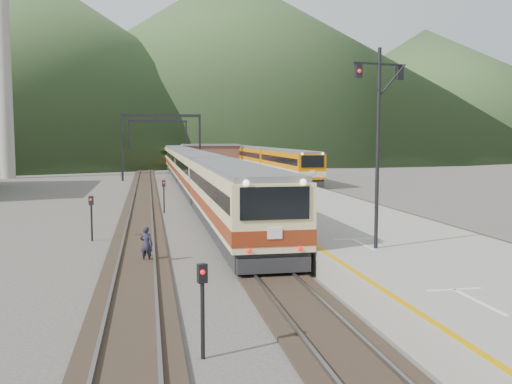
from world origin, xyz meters
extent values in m
plane|color=#47423D|center=(0.00, 0.00, 0.00)|extent=(400.00, 400.00, 0.00)
cube|color=black|center=(0.00, 40.00, 0.06)|extent=(2.60, 200.00, 0.12)
cube|color=slate|center=(-0.72, 40.00, 0.16)|extent=(0.10, 200.00, 0.14)
cube|color=slate|center=(0.72, 40.00, 0.16)|extent=(0.10, 200.00, 0.14)
cube|color=black|center=(-5.00, 40.00, 0.06)|extent=(2.60, 200.00, 0.12)
cube|color=slate|center=(-5.72, 40.00, 0.16)|extent=(0.10, 200.00, 0.14)
cube|color=slate|center=(-4.28, 40.00, 0.16)|extent=(0.10, 200.00, 0.14)
cube|color=black|center=(11.50, 40.00, 0.06)|extent=(2.60, 200.00, 0.12)
cube|color=slate|center=(10.78, 40.00, 0.16)|extent=(0.10, 200.00, 0.14)
cube|color=slate|center=(12.22, 40.00, 0.16)|extent=(0.10, 200.00, 0.14)
cube|color=gray|center=(5.60, 38.00, 0.50)|extent=(8.00, 100.00, 1.00)
cube|color=black|center=(-7.50, 55.00, 4.00)|extent=(0.25, 0.25, 8.00)
cube|color=black|center=(1.80, 55.00, 4.00)|extent=(0.25, 0.25, 8.00)
cube|color=black|center=(-2.85, 55.00, 7.80)|extent=(9.30, 0.22, 0.35)
cube|color=black|center=(-7.50, 80.00, 4.00)|extent=(0.25, 0.25, 8.00)
cube|color=black|center=(1.80, 80.00, 4.00)|extent=(0.25, 0.25, 8.00)
cube|color=black|center=(-2.85, 80.00, 7.80)|extent=(9.30, 0.22, 0.35)
cylinder|color=#9E998E|center=(-22.00, 62.00, 15.00)|extent=(1.80, 1.80, 30.00)
cube|color=brown|center=(5.60, 78.00, 2.40)|extent=(9.00, 4.00, 2.80)
cube|color=slate|center=(5.60, 78.00, 3.95)|extent=(9.40, 4.40, 0.30)
cone|color=#3B4F2B|center=(-40.00, 190.00, 30.00)|extent=(180.00, 180.00, 60.00)
cone|color=#3B4F2B|center=(30.00, 230.00, 37.50)|extent=(220.00, 220.00, 75.00)
cone|color=#3B4F2B|center=(110.00, 210.00, 25.00)|extent=(160.00, 160.00, 50.00)
cube|color=#E0C889|center=(0.00, 15.49, 2.14)|extent=(3.13, 21.04, 3.82)
cube|color=#E0C889|center=(0.00, 37.04, 2.14)|extent=(3.13, 21.04, 3.82)
cube|color=#E0C889|center=(0.00, 58.58, 2.14)|extent=(3.13, 21.04, 3.82)
cube|color=#E0C889|center=(0.00, 80.12, 2.14)|extent=(3.13, 21.04, 3.82)
cube|color=#C96C00|center=(11.50, 48.81, 1.96)|extent=(2.83, 19.02, 3.45)
cube|color=#C96C00|center=(11.50, 68.34, 1.96)|extent=(2.83, 19.02, 3.45)
cube|color=#C96C00|center=(11.50, 87.86, 1.96)|extent=(2.83, 19.02, 3.45)
cylinder|color=black|center=(3.99, 5.20, 4.74)|extent=(0.14, 0.14, 7.48)
cube|color=black|center=(3.99, 5.20, 7.88)|extent=(2.17, 0.50, 0.07)
cube|color=black|center=(3.11, 5.03, 7.58)|extent=(0.28, 0.23, 0.50)
cube|color=black|center=(4.87, 5.37, 7.58)|extent=(0.28, 0.23, 0.50)
cylinder|color=black|center=(-3.27, -1.94, 1.00)|extent=(0.10, 0.10, 2.00)
cube|color=black|center=(-3.27, -1.94, 2.05)|extent=(0.25, 0.21, 0.45)
cylinder|color=black|center=(-3.44, 24.39, 1.00)|extent=(0.10, 0.10, 2.00)
cube|color=black|center=(-3.44, 24.39, 2.05)|extent=(0.25, 0.20, 0.45)
cylinder|color=black|center=(-7.30, 14.40, 1.00)|extent=(0.10, 0.10, 2.00)
cube|color=black|center=(-7.30, 14.40, 2.05)|extent=(0.24, 0.19, 0.45)
imported|color=#212031|center=(-4.59, 8.89, 0.76)|extent=(0.66, 0.56, 1.52)
camera|label=1|loc=(-4.46, -14.92, 5.19)|focal=40.00mm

